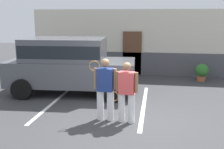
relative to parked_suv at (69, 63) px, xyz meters
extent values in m
plane|color=#38383A|center=(2.38, -2.52, -1.15)|extent=(40.00, 40.00, 0.00)
cube|color=silver|center=(-0.18, -1.02, -1.14)|extent=(0.12, 4.40, 0.01)
cube|color=silver|center=(2.82, -1.02, -1.14)|extent=(0.12, 4.40, 0.01)
cube|color=beige|center=(2.38, 3.86, 0.43)|extent=(10.69, 0.30, 3.14)
cube|color=#4C4C51|center=(2.38, 3.66, -0.60)|extent=(8.98, 0.10, 1.10)
cube|color=brown|center=(2.01, 3.64, -0.10)|extent=(0.90, 0.06, 2.10)
cube|color=#4C4F54|center=(0.11, 0.01, -0.35)|extent=(4.71, 2.19, 0.90)
cube|color=#4C4F54|center=(-0.14, -0.01, 0.50)|extent=(3.01, 1.94, 0.80)
cube|color=black|center=(-0.14, -0.01, 0.48)|extent=(2.95, 1.96, 0.44)
cylinder|color=black|center=(1.59, 1.05, -0.79)|extent=(0.74, 0.31, 0.72)
cylinder|color=black|center=(1.71, -0.84, -0.79)|extent=(0.74, 0.31, 0.72)
cylinder|color=black|center=(-1.50, 0.86, -0.79)|extent=(0.74, 0.31, 0.72)
cylinder|color=black|center=(-1.38, -1.04, -0.79)|extent=(0.74, 0.31, 0.72)
cylinder|color=white|center=(1.96, -2.45, -0.73)|extent=(0.20, 0.20, 0.84)
cylinder|color=white|center=(1.68, -2.44, -0.73)|extent=(0.20, 0.20, 0.84)
cube|color=navy|center=(1.82, -2.44, 0.00)|extent=(0.43, 0.28, 0.62)
sphere|color=#8C6647|center=(1.82, -2.44, 0.46)|extent=(0.23, 0.23, 0.23)
cylinder|color=#8C6647|center=(2.09, -2.45, 0.03)|extent=(0.11, 0.11, 0.57)
cylinder|color=#8C6647|center=(1.55, -2.44, 0.03)|extent=(0.11, 0.11, 0.57)
torus|color=olive|center=(1.51, -2.39, 0.36)|extent=(0.29, 0.10, 0.29)
cylinder|color=olive|center=(1.51, -2.39, 0.13)|extent=(0.03, 0.03, 0.20)
cylinder|color=white|center=(2.55, -2.53, -0.75)|extent=(0.19, 0.19, 0.80)
cylinder|color=white|center=(2.28, -2.50, -0.75)|extent=(0.19, 0.19, 0.80)
cube|color=#E04C4C|center=(2.41, -2.52, -0.05)|extent=(0.44, 0.31, 0.60)
sphere|color=#8C6647|center=(2.41, -2.52, 0.40)|extent=(0.22, 0.22, 0.22)
cylinder|color=#8C6647|center=(2.66, -2.55, -0.02)|extent=(0.10, 0.10, 0.55)
cylinder|color=#8C6647|center=(2.16, -2.48, -0.02)|extent=(0.10, 0.10, 0.55)
torus|color=olive|center=(2.04, -2.41, -0.46)|extent=(0.37, 0.07, 0.37)
cylinder|color=olive|center=(2.04, -2.41, -0.23)|extent=(0.03, 0.03, 0.20)
cylinder|color=#9E5638|center=(5.17, 2.78, -1.03)|extent=(0.38, 0.38, 0.23)
sphere|color=#2D6B28|center=(5.17, 2.78, -0.66)|extent=(0.59, 0.59, 0.59)
camera|label=1|loc=(3.15, -9.53, 1.71)|focal=43.87mm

